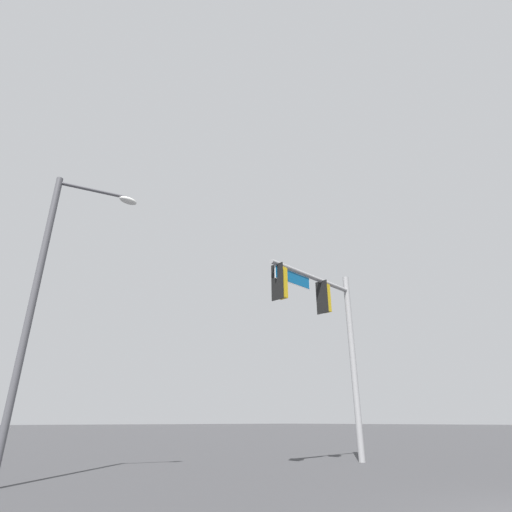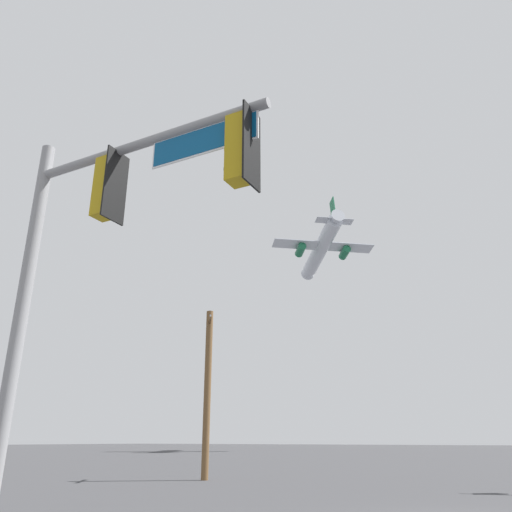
% 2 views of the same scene
% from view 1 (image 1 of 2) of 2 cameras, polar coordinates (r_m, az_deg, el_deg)
% --- Properties ---
extents(signal_pole_near, '(4.86, 0.69, 7.10)m').
position_cam_1_polar(signal_pole_near, '(15.73, 10.21, -9.21)').
color(signal_pole_near, gray).
rests_on(signal_pole_near, ground_plane).
extents(street_lamp, '(2.27, 0.79, 7.99)m').
position_cam_1_polar(street_lamp, '(11.96, -27.70, -4.17)').
color(street_lamp, '#4C4C51').
rests_on(street_lamp, ground_plane).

